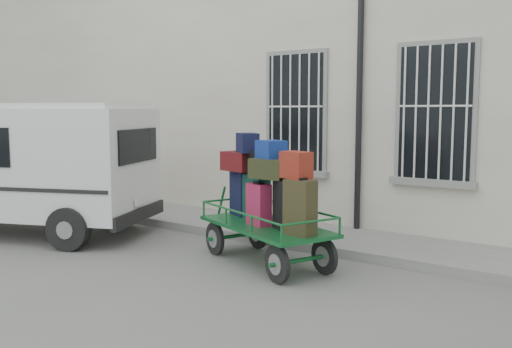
{
  "coord_description": "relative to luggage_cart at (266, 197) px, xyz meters",
  "views": [
    {
      "loc": [
        5.42,
        -6.43,
        2.3
      ],
      "look_at": [
        0.07,
        1.0,
        1.27
      ],
      "focal_mm": 40.0,
      "sensor_mm": 36.0,
      "label": 1
    }
  ],
  "objects": [
    {
      "name": "ground",
      "position": [
        -0.64,
        -0.47,
        -1.0
      ],
      "size": [
        80.0,
        80.0,
        0.0
      ],
      "primitive_type": "plane",
      "color": "slate",
      "rests_on": "ground"
    },
    {
      "name": "building",
      "position": [
        -0.64,
        5.03,
        2.0
      ],
      "size": [
        24.0,
        5.15,
        6.0
      ],
      "color": "beige",
      "rests_on": "ground"
    },
    {
      "name": "sidewalk",
      "position": [
        -0.64,
        1.73,
        -0.93
      ],
      "size": [
        24.0,
        1.7,
        0.15
      ],
      "primitive_type": "cube",
      "color": "slate",
      "rests_on": "ground"
    },
    {
      "name": "luggage_cart",
      "position": [
        0.0,
        0.0,
        0.0
      ],
      "size": [
        2.72,
        1.85,
        1.94
      ],
      "rotation": [
        0.0,
        0.0,
        -0.39
      ],
      "color": "black",
      "rests_on": "ground"
    },
    {
      "name": "van",
      "position": [
        -4.86,
        -0.95,
        0.38
      ],
      "size": [
        5.15,
        3.65,
        2.41
      ],
      "rotation": [
        0.0,
        0.0,
        0.39
      ],
      "color": "white",
      "rests_on": "ground"
    }
  ]
}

